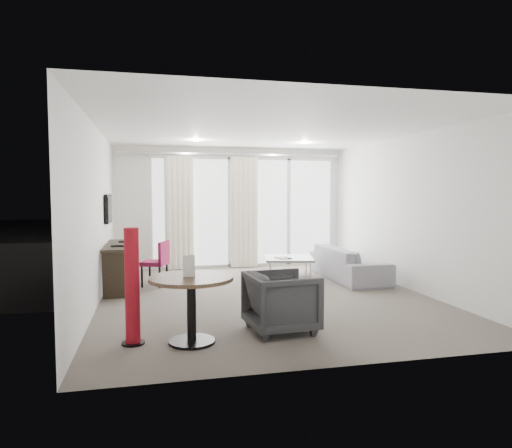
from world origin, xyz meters
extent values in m
cube|color=#625950|center=(0.00, 0.00, 0.00)|extent=(5.00, 6.00, 0.00)
cube|color=white|center=(0.00, 0.00, 2.60)|extent=(5.00, 6.00, 0.00)
cube|color=silver|center=(-2.50, 0.00, 1.30)|extent=(0.00, 6.00, 2.60)
cube|color=silver|center=(2.50, 0.00, 1.30)|extent=(0.00, 6.00, 2.60)
cube|color=silver|center=(0.00, -3.00, 1.30)|extent=(5.00, 0.00, 2.60)
cylinder|color=#FFE0B2|center=(-0.90, 1.60, 2.59)|extent=(0.12, 0.12, 0.02)
cylinder|color=#FFE0B2|center=(1.20, 1.60, 2.59)|extent=(0.12, 0.12, 0.02)
cylinder|color=maroon|center=(-1.94, -1.89, 0.63)|extent=(0.26, 0.26, 1.26)
imported|color=#2F2F31|center=(-0.25, -1.82, 0.35)|extent=(0.84, 0.82, 0.70)
imported|color=gray|center=(1.90, 1.04, 0.30)|extent=(0.81, 2.07, 0.60)
cube|color=#4D4D50|center=(0.30, 4.50, -0.06)|extent=(5.60, 3.00, 0.12)
camera|label=1|loc=(-1.73, -6.89, 1.64)|focal=32.00mm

